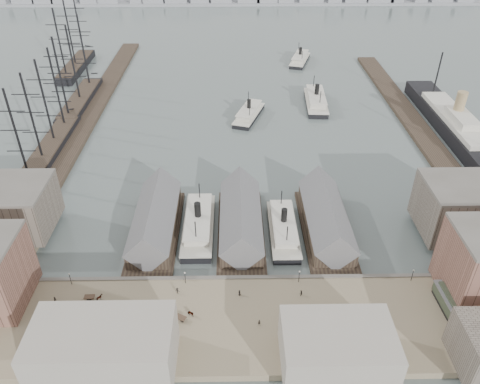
{
  "coord_description": "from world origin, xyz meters",
  "views": [
    {
      "loc": [
        -1.97,
        -96.23,
        91.25
      ],
      "look_at": [
        0.0,
        30.0,
        6.0
      ],
      "focal_mm": 35.0,
      "sensor_mm": 36.0,
      "label": 1
    }
  ],
  "objects_px": {
    "ferry_docked_west": "(198,224)",
    "ocean_steamer": "(454,125)",
    "horse_cart_left": "(97,297)",
    "horse_cart_right": "(341,315)",
    "horse_cart_center": "(188,315)",
    "tram": "(446,300)"
  },
  "relations": [
    {
      "from": "tram",
      "to": "horse_cart_right",
      "type": "bearing_deg",
      "value": -175.2
    },
    {
      "from": "ferry_docked_west",
      "to": "ocean_steamer",
      "type": "bearing_deg",
      "value": 31.77
    },
    {
      "from": "horse_cart_center",
      "to": "ocean_steamer",
      "type": "bearing_deg",
      "value": -18.0
    },
    {
      "from": "ferry_docked_west",
      "to": "horse_cart_right",
      "type": "relative_size",
      "value": 6.46
    },
    {
      "from": "tram",
      "to": "horse_cart_right",
      "type": "relative_size",
      "value": 2.28
    },
    {
      "from": "ferry_docked_west",
      "to": "ocean_steamer",
      "type": "xyz_separation_m",
      "value": [
        105.0,
        65.03,
        1.42
      ]
    },
    {
      "from": "tram",
      "to": "horse_cart_right",
      "type": "xyz_separation_m",
      "value": [
        -26.66,
        -3.29,
        -1.17
      ]
    },
    {
      "from": "ferry_docked_west",
      "to": "horse_cart_left",
      "type": "distance_m",
      "value": 38.58
    },
    {
      "from": "ferry_docked_west",
      "to": "horse_cart_center",
      "type": "bearing_deg",
      "value": -90.79
    },
    {
      "from": "ferry_docked_west",
      "to": "horse_cart_center",
      "type": "relative_size",
      "value": 6.29
    },
    {
      "from": "ocean_steamer",
      "to": "tram",
      "type": "relative_size",
      "value": 8.55
    },
    {
      "from": "ocean_steamer",
      "to": "horse_cart_right",
      "type": "bearing_deg",
      "value": -123.77
    },
    {
      "from": "horse_cart_center",
      "to": "tram",
      "type": "bearing_deg",
      "value": -59.46
    },
    {
      "from": "ferry_docked_west",
      "to": "horse_cart_center",
      "type": "height_order",
      "value": "ferry_docked_west"
    },
    {
      "from": "ocean_steamer",
      "to": "horse_cart_center",
      "type": "bearing_deg",
      "value": -136.14
    },
    {
      "from": "tram",
      "to": "horse_cart_left",
      "type": "xyz_separation_m",
      "value": [
        -87.45,
        3.47,
        -1.14
      ]
    },
    {
      "from": "ferry_docked_west",
      "to": "horse_cart_left",
      "type": "relative_size",
      "value": 6.58
    },
    {
      "from": "horse_cart_left",
      "to": "horse_cart_right",
      "type": "height_order",
      "value": "horse_cart_left"
    },
    {
      "from": "ocean_steamer",
      "to": "horse_cart_left",
      "type": "distance_m",
      "value": 160.35
    },
    {
      "from": "ocean_steamer",
      "to": "tram",
      "type": "xyz_separation_m",
      "value": [
        -41.54,
        -98.71,
        -0.03
      ]
    },
    {
      "from": "tram",
      "to": "horse_cart_left",
      "type": "relative_size",
      "value": 2.32
    },
    {
      "from": "horse_cart_left",
      "to": "ferry_docked_west",
      "type": "bearing_deg",
      "value": -39.4
    }
  ]
}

